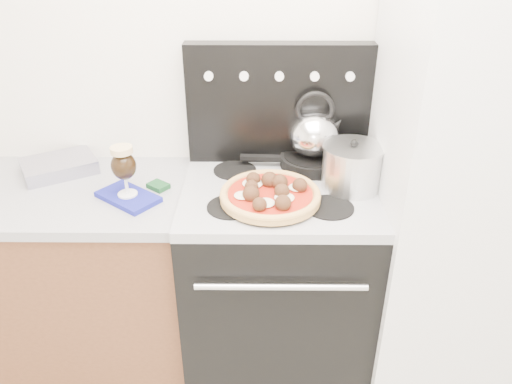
{
  "coord_description": "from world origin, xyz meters",
  "views": [
    {
      "loc": [
        0.0,
        -0.54,
        1.86
      ],
      "look_at": [
        -0.01,
        1.05,
        0.97
      ],
      "focal_mm": 35.0,
      "sensor_mm": 36.0,
      "label": 1
    }
  ],
  "objects_px": {
    "base_cabinet": "(29,281)",
    "pizza_pan": "(270,201)",
    "tea_kettle": "(314,130)",
    "fridge": "(461,185)",
    "oven_mitt": "(128,197)",
    "pizza": "(270,193)",
    "stock_pot": "(352,168)",
    "stove_body": "(277,284)",
    "beer_glass": "(124,171)",
    "skillet": "(312,161)"
  },
  "relations": [
    {
      "from": "base_cabinet",
      "to": "pizza_pan",
      "type": "relative_size",
      "value": 4.15
    },
    {
      "from": "base_cabinet",
      "to": "tea_kettle",
      "type": "distance_m",
      "value": 1.42
    },
    {
      "from": "base_cabinet",
      "to": "fridge",
      "type": "relative_size",
      "value": 0.76
    },
    {
      "from": "oven_mitt",
      "to": "tea_kettle",
      "type": "distance_m",
      "value": 0.79
    },
    {
      "from": "oven_mitt",
      "to": "pizza",
      "type": "height_order",
      "value": "pizza"
    },
    {
      "from": "oven_mitt",
      "to": "pizza",
      "type": "xyz_separation_m",
      "value": [
        0.55,
        -0.05,
        0.05
      ]
    },
    {
      "from": "base_cabinet",
      "to": "stock_pot",
      "type": "relative_size",
      "value": 6.37
    },
    {
      "from": "base_cabinet",
      "to": "stove_body",
      "type": "bearing_deg",
      "value": -1.3
    },
    {
      "from": "beer_glass",
      "to": "pizza",
      "type": "xyz_separation_m",
      "value": [
        0.55,
        -0.05,
        -0.06
      ]
    },
    {
      "from": "base_cabinet",
      "to": "beer_glass",
      "type": "xyz_separation_m",
      "value": [
        0.52,
        -0.08,
        0.59
      ]
    },
    {
      "from": "fridge",
      "to": "skillet",
      "type": "xyz_separation_m",
      "value": [
        -0.55,
        0.22,
        -0.01
      ]
    },
    {
      "from": "pizza",
      "to": "stock_pot",
      "type": "bearing_deg",
      "value": 20.47
    },
    {
      "from": "skillet",
      "to": "stock_pot",
      "type": "relative_size",
      "value": 1.18
    },
    {
      "from": "beer_glass",
      "to": "stock_pot",
      "type": "bearing_deg",
      "value": 4.56
    },
    {
      "from": "pizza_pan",
      "to": "stock_pot",
      "type": "distance_m",
      "value": 0.35
    },
    {
      "from": "fridge",
      "to": "tea_kettle",
      "type": "xyz_separation_m",
      "value": [
        -0.55,
        0.22,
        0.14
      ]
    },
    {
      "from": "base_cabinet",
      "to": "beer_glass",
      "type": "bearing_deg",
      "value": -8.97
    },
    {
      "from": "stove_body",
      "to": "stock_pot",
      "type": "bearing_deg",
      "value": 2.29
    },
    {
      "from": "stove_body",
      "to": "beer_glass",
      "type": "relative_size",
      "value": 4.32
    },
    {
      "from": "oven_mitt",
      "to": "pizza_pan",
      "type": "height_order",
      "value": "pizza_pan"
    },
    {
      "from": "pizza",
      "to": "skillet",
      "type": "distance_m",
      "value": 0.36
    },
    {
      "from": "pizza",
      "to": "pizza_pan",
      "type": "bearing_deg",
      "value": 0.0
    },
    {
      "from": "stove_body",
      "to": "oven_mitt",
      "type": "xyz_separation_m",
      "value": [
        -0.58,
        -0.06,
        0.47
      ]
    },
    {
      "from": "tea_kettle",
      "to": "pizza_pan",
      "type": "bearing_deg",
      "value": -110.59
    },
    {
      "from": "base_cabinet",
      "to": "tea_kettle",
      "type": "relative_size",
      "value": 6.18
    },
    {
      "from": "base_cabinet",
      "to": "skillet",
      "type": "xyz_separation_m",
      "value": [
        1.25,
        0.17,
        0.51
      ]
    },
    {
      "from": "oven_mitt",
      "to": "beer_glass",
      "type": "height_order",
      "value": "beer_glass"
    },
    {
      "from": "pizza",
      "to": "oven_mitt",
      "type": "bearing_deg",
      "value": 174.82
    },
    {
      "from": "beer_glass",
      "to": "skillet",
      "type": "bearing_deg",
      "value": 19.33
    },
    {
      "from": "beer_glass",
      "to": "stock_pot",
      "type": "distance_m",
      "value": 0.86
    },
    {
      "from": "oven_mitt",
      "to": "beer_glass",
      "type": "distance_m",
      "value": 0.11
    },
    {
      "from": "skillet",
      "to": "fridge",
      "type": "bearing_deg",
      "value": -21.89
    },
    {
      "from": "stove_body",
      "to": "pizza_pan",
      "type": "relative_size",
      "value": 2.52
    },
    {
      "from": "fridge",
      "to": "skillet",
      "type": "bearing_deg",
      "value": 158.11
    },
    {
      "from": "stove_body",
      "to": "tea_kettle",
      "type": "xyz_separation_m",
      "value": [
        0.15,
        0.2,
        0.65
      ]
    },
    {
      "from": "stove_body",
      "to": "pizza",
      "type": "distance_m",
      "value": 0.53
    },
    {
      "from": "fridge",
      "to": "pizza_pan",
      "type": "bearing_deg",
      "value": -173.65
    },
    {
      "from": "base_cabinet",
      "to": "stove_body",
      "type": "height_order",
      "value": "stove_body"
    },
    {
      "from": "fridge",
      "to": "oven_mitt",
      "type": "height_order",
      "value": "fridge"
    },
    {
      "from": "base_cabinet",
      "to": "beer_glass",
      "type": "height_order",
      "value": "beer_glass"
    },
    {
      "from": "pizza_pan",
      "to": "tea_kettle",
      "type": "height_order",
      "value": "tea_kettle"
    },
    {
      "from": "pizza",
      "to": "tea_kettle",
      "type": "xyz_separation_m",
      "value": [
        0.18,
        0.3,
        0.13
      ]
    },
    {
      "from": "oven_mitt",
      "to": "beer_glass",
      "type": "relative_size",
      "value": 1.18
    },
    {
      "from": "pizza_pan",
      "to": "pizza",
      "type": "height_order",
      "value": "pizza"
    },
    {
      "from": "stock_pot",
      "to": "tea_kettle",
      "type": "bearing_deg",
      "value": 125.73
    },
    {
      "from": "pizza_pan",
      "to": "skillet",
      "type": "bearing_deg",
      "value": 59.08
    },
    {
      "from": "fridge",
      "to": "oven_mitt",
      "type": "relative_size",
      "value": 7.89
    },
    {
      "from": "fridge",
      "to": "oven_mitt",
      "type": "xyz_separation_m",
      "value": [
        -1.28,
        -0.03,
        -0.04
      ]
    },
    {
      "from": "pizza",
      "to": "stock_pot",
      "type": "height_order",
      "value": "stock_pot"
    },
    {
      "from": "skillet",
      "to": "stock_pot",
      "type": "xyz_separation_m",
      "value": [
        0.13,
        -0.19,
        0.06
      ]
    }
  ]
}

